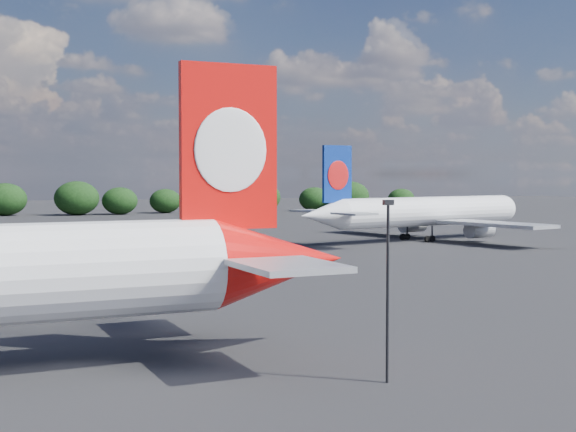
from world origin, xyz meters
name	(u,v)px	position (x,y,z in m)	size (l,w,h in m)	color
ground	(49,263)	(0.00, 60.00, 0.00)	(500.00, 500.00, 0.00)	black
china_southern_airliner	(421,212)	(59.63, 75.75, 4.71)	(46.50, 44.60, 15.46)	white
apron_lamp_post	(388,280)	(15.91, -5.57, 5.50)	(0.55, 0.30, 9.73)	black
billboard_yellow	(85,200)	(12.00, 182.00, 3.87)	(5.00, 0.30, 5.50)	gold
horizon_treeline	(73,200)	(8.56, 179.45, 4.07)	(205.52, 15.78, 9.20)	black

